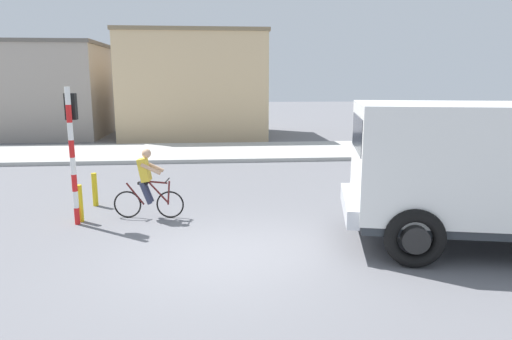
{
  "coord_description": "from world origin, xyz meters",
  "views": [
    {
      "loc": [
        -0.06,
        -8.33,
        3.37
      ],
      "look_at": [
        0.93,
        2.5,
        1.2
      ],
      "focal_mm": 32.14,
      "sensor_mm": 36.0,
      "label": 1
    }
  ],
  "objects": [
    {
      "name": "building_corner_left",
      "position": [
        -10.66,
        20.17,
        2.72
      ],
      "size": [
        8.4,
        6.68,
        5.43
      ],
      "color": "#9E9389",
      "rests_on": "ground"
    },
    {
      "name": "sidewalk_far",
      "position": [
        0.0,
        12.57,
        0.08
      ],
      "size": [
        80.0,
        5.0,
        0.16
      ],
      "primitive_type": "cube",
      "color": "#ADADA8",
      "rests_on": "ground"
    },
    {
      "name": "building_mid_block",
      "position": [
        -1.18,
        19.57,
        3.01
      ],
      "size": [
        8.24,
        6.96,
        6.01
      ],
      "color": "#D1B284",
      "rests_on": "ground"
    },
    {
      "name": "bollard_near",
      "position": [
        -3.29,
        2.56,
        0.45
      ],
      "size": [
        0.14,
        0.14,
        0.9
      ],
      "primitive_type": "cylinder",
      "color": "gold",
      "rests_on": "ground"
    },
    {
      "name": "bollard_far",
      "position": [
        -3.29,
        3.96,
        0.45
      ],
      "size": [
        0.14,
        0.14,
        0.9
      ],
      "primitive_type": "cylinder",
      "color": "gold",
      "rests_on": "ground"
    },
    {
      "name": "cyclist",
      "position": [
        -1.71,
        2.72,
        0.86
      ],
      "size": [
        1.73,
        0.51,
        1.72
      ],
      "color": "black",
      "rests_on": "ground"
    },
    {
      "name": "car_red_near",
      "position": [
        8.44,
        6.82,
        0.82
      ],
      "size": [
        4.28,
        2.58,
        1.6
      ],
      "color": "#B7B7BC",
      "rests_on": "ground"
    },
    {
      "name": "traffic_light_pole",
      "position": [
        -3.32,
        2.44,
        2.07
      ],
      "size": [
        0.24,
        0.43,
        3.2
      ],
      "color": "red",
      "rests_on": "ground"
    },
    {
      "name": "truck_foreground",
      "position": [
        5.32,
        0.1,
        1.67
      ],
      "size": [
        5.82,
        3.68,
        2.9
      ],
      "color": "white",
      "rests_on": "ground"
    },
    {
      "name": "ground_plane",
      "position": [
        0.0,
        0.0,
        0.0
      ],
      "size": [
        120.0,
        120.0,
        0.0
      ],
      "primitive_type": "plane",
      "color": "slate"
    }
  ]
}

